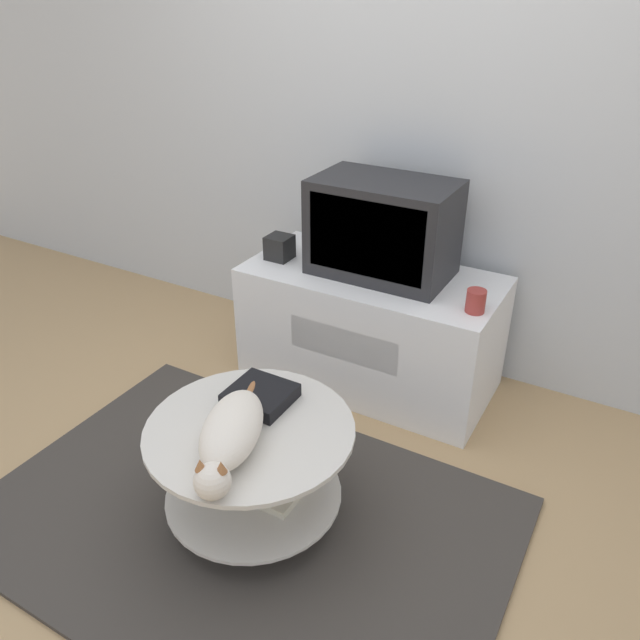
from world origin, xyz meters
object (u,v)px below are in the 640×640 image
(tv, at_px, (383,228))
(speaker, at_px, (279,247))
(cat, at_px, (230,434))
(dvd_box, at_px, (260,395))

(tv, height_order, speaker, tv)
(tv, bearing_deg, cat, -88.25)
(tv, xyz_separation_m, dvd_box, (-0.03, -0.97, -0.34))
(dvd_box, relative_size, cat, 0.38)
(dvd_box, height_order, cat, cat)
(cat, bearing_deg, tv, 160.02)
(speaker, relative_size, cat, 0.20)
(tv, distance_m, dvd_box, 1.03)
(tv, xyz_separation_m, cat, (0.04, -1.25, -0.30))
(tv, xyz_separation_m, speaker, (-0.51, -0.10, -0.16))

